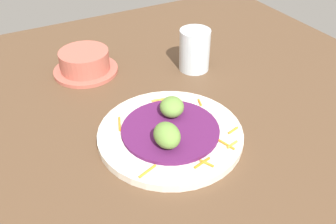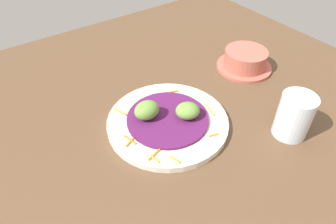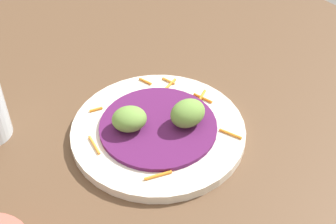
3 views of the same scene
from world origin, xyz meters
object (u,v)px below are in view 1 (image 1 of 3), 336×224
guac_scoop_center (173,106)px  terracotta_bowl (85,63)px  water_glass (195,50)px  guac_scoop_left (167,135)px  main_plate (170,134)px

guac_scoop_center → terracotta_bowl: bearing=-161.8°
guac_scoop_center → terracotta_bowl: (-25.36, -8.33, -1.34)cm
terracotta_bowl → water_glass: bearing=65.5°
guac_scoop_left → terracotta_bowl: size_ratio=0.37×
guac_scoop_center → water_glass: (-15.30, 13.78, 0.96)cm
main_plate → water_glass: bearing=139.0°
main_plate → guac_scoop_left: size_ratio=4.78×
main_plate → guac_scoop_center: (-3.42, 2.48, 2.98)cm
guac_scoop_center → terracotta_bowl: size_ratio=0.35×
main_plate → terracotta_bowl: bearing=-168.5°
terracotta_bowl → guac_scoop_center: bearing=18.2°
guac_scoop_left → terracotta_bowl: bearing=-174.0°
guac_scoop_left → terracotta_bowl: (-32.19, -3.37, -1.64)cm
main_plate → water_glass: water_glass is taller
guac_scoop_left → guac_scoop_center: bearing=144.0°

